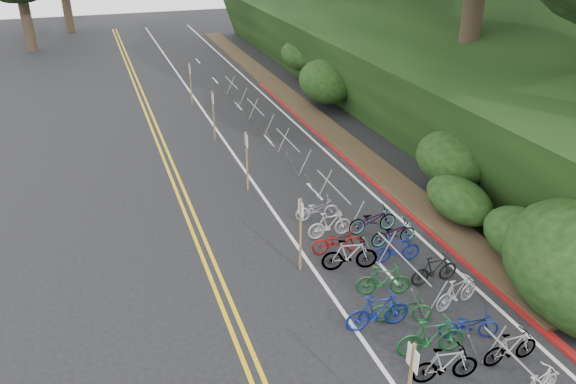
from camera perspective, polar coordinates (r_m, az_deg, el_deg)
name	(u,v)px	position (r m, az deg, el deg)	size (l,w,h in m)	color
road_markings	(255,200)	(21.94, -3.36, -0.77)	(7.47, 80.00, 0.01)	gold
red_curb	(352,163)	(25.20, 6.53, 2.92)	(0.25, 28.00, 0.10)	maroon
embankment	(417,60)	(33.70, 12.97, 12.93)	(14.30, 48.14, 9.11)	black
bike_rack_front	(528,382)	(13.97, 23.24, -17.29)	(1.10, 3.15, 1.09)	gray
bike_racks_rest	(288,146)	(24.77, -0.04, 4.69)	(1.14, 23.00, 1.17)	gray
signposts_rest	(228,133)	(24.84, -6.07, 6.02)	(0.08, 18.40, 2.50)	brown
bike_front	(378,311)	(15.38, 9.11, -11.86)	(1.82, 0.51, 1.09)	navy
bike_valet	(413,293)	(16.34, 12.59, -10.00)	(3.30, 12.64, 1.08)	slate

